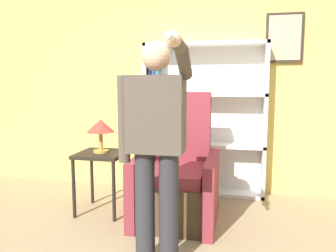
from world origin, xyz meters
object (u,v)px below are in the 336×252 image
(armchair, at_px, (178,181))
(side_table, at_px, (101,162))
(table_lamp, at_px, (101,127))
(person_standing, at_px, (156,141))
(bookcase, at_px, (195,121))

(armchair, distance_m, side_table, 0.84)
(side_table, relative_size, table_lamp, 1.84)
(side_table, bearing_deg, person_standing, -47.71)
(armchair, xyz_separation_m, table_lamp, (-0.83, -0.02, 0.54))
(bookcase, height_order, table_lamp, bookcase)
(armchair, bearing_deg, person_standing, -90.24)
(armchair, height_order, table_lamp, armchair)
(person_standing, distance_m, side_table, 1.29)
(bookcase, bearing_deg, armchair, -95.09)
(side_table, bearing_deg, armchair, 1.44)
(bookcase, relative_size, armchair, 1.45)
(armchair, height_order, side_table, armchair)
(side_table, height_order, table_lamp, table_lamp)
(bookcase, relative_size, side_table, 2.87)
(person_standing, bearing_deg, table_lamp, 132.29)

